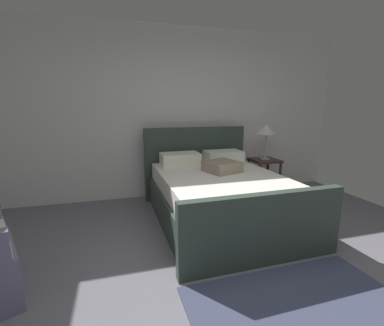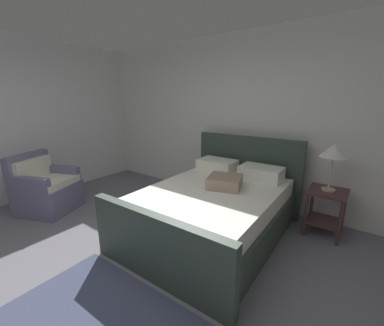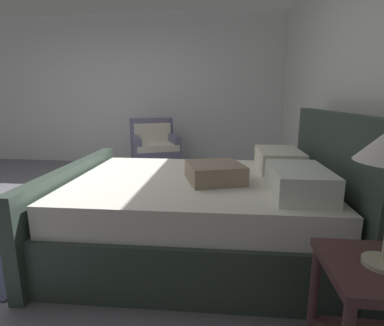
{
  "view_description": "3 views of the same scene",
  "coord_description": "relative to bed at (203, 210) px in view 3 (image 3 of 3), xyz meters",
  "views": [
    {
      "loc": [
        -0.89,
        -1.38,
        1.46
      ],
      "look_at": [
        0.06,
        1.97,
        0.72
      ],
      "focal_mm": 24.78,
      "sensor_mm": 36.0,
      "label": 1
    },
    {
      "loc": [
        1.81,
        -0.78,
        1.71
      ],
      "look_at": [
        -0.03,
        1.72,
        0.88
      ],
      "focal_mm": 22.78,
      "sensor_mm": 36.0,
      "label": 2
    },
    {
      "loc": [
        2.63,
        1.87,
        1.26
      ],
      "look_at": [
        0.2,
        1.6,
        0.71
      ],
      "focal_mm": 27.79,
      "sensor_mm": 36.0,
      "label": 3
    }
  ],
  "objects": [
    {
      "name": "area_rug",
      "position": [
        0.0,
        -1.75,
        -0.34
      ],
      "size": [
        1.67,
        1.14,
        0.01
      ],
      "primitive_type": "cube",
      "rotation": [
        0.0,
        0.0,
        0.02
      ],
      "color": "#3D425D",
      "rests_on": "ground"
    },
    {
      "name": "wall_back",
      "position": [
        -0.34,
        1.24,
        1.0
      ],
      "size": [
        5.89,
        0.12,
        2.69
      ],
      "primitive_type": "cube",
      "color": "silver",
      "rests_on": "ground"
    },
    {
      "name": "bed",
      "position": [
        0.0,
        0.0,
        0.0
      ],
      "size": [
        1.7,
        2.21,
        1.15
      ],
      "color": "#334138",
      "rests_on": "ground"
    },
    {
      "name": "ground_plane",
      "position": [
        -0.34,
        -1.71,
        -0.36
      ],
      "size": [
        5.77,
        5.77,
        0.02
      ],
      "primitive_type": "cube",
      "color": "slate"
    },
    {
      "name": "nightstand_right",
      "position": [
        1.15,
        0.8,
        0.06
      ],
      "size": [
        0.44,
        0.44,
        0.6
      ],
      "color": "#4B2D2E",
      "rests_on": "ground"
    },
    {
      "name": "armchair",
      "position": [
        -2.46,
        -0.99,
        0.0
      ],
      "size": [
        0.96,
        0.95,
        0.9
      ],
      "color": "slate",
      "rests_on": "ground"
    },
    {
      "name": "wall_side_left",
      "position": [
        -3.29,
        -1.71,
        1.0
      ],
      "size": [
        0.12,
        5.89,
        2.69
      ],
      "primitive_type": "cube",
      "color": "white",
      "rests_on": "ground"
    }
  ]
}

